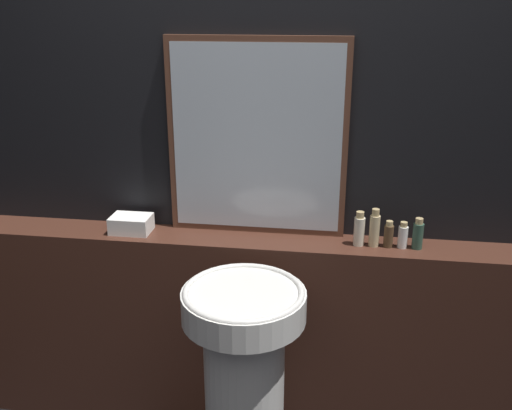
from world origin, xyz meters
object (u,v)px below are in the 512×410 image
mirror (257,139)px  conditioner_bottle (374,229)px  pedestal_sink (244,382)px  body_wash_bottle (403,236)px  shampoo_bottle (359,230)px  hand_soap_bottle (418,235)px  towel_stack (131,224)px  lotion_bottle (389,235)px

mirror → conditioner_bottle: 0.61m
pedestal_sink → body_wash_bottle: bearing=35.1°
shampoo_bottle → hand_soap_bottle: 0.24m
mirror → towel_stack: (-0.54, -0.09, -0.38)m
body_wash_bottle → hand_soap_bottle: size_ratio=0.85×
pedestal_sink → shampoo_bottle: size_ratio=6.35×
conditioner_bottle → pedestal_sink: bearing=-138.9°
lotion_bottle → shampoo_bottle: bearing=180.0°
shampoo_bottle → conditioner_bottle: (0.06, -0.00, 0.01)m
body_wash_bottle → mirror: bearing=172.0°
towel_stack → shampoo_bottle: (0.98, 0.00, 0.03)m
shampoo_bottle → hand_soap_bottle: size_ratio=1.12×
body_wash_bottle → hand_soap_bottle: 0.06m
shampoo_bottle → conditioner_bottle: 0.06m
towel_stack → conditioner_bottle: (1.04, 0.00, 0.04)m
shampoo_bottle → body_wash_bottle: bearing=-0.0°
body_wash_bottle → hand_soap_bottle: bearing=0.0°
pedestal_sink → hand_soap_bottle: (0.65, 0.41, 0.48)m
lotion_bottle → hand_soap_bottle: bearing=0.0°
hand_soap_bottle → lotion_bottle: bearing=180.0°
shampoo_bottle → conditioner_bottle: size_ratio=0.91×
mirror → shampoo_bottle: bearing=-11.1°
pedestal_sink → towel_stack: bearing=143.8°
conditioner_bottle → towel_stack: bearing=180.0°
shampoo_bottle → body_wash_bottle: 0.18m
conditioner_bottle → hand_soap_bottle: size_ratio=1.23×
conditioner_bottle → lotion_bottle: (0.06, 0.00, -0.02)m
conditioner_bottle → hand_soap_bottle: bearing=0.0°
pedestal_sink → towel_stack: size_ratio=5.43×
body_wash_bottle → conditioner_bottle: bearing=180.0°
conditioner_bottle → lotion_bottle: conditioner_bottle is taller
mirror → shampoo_bottle: mirror is taller
pedestal_sink → lotion_bottle: 0.82m
towel_stack → body_wash_bottle: 1.16m
mirror → hand_soap_bottle: (0.67, -0.09, -0.35)m
pedestal_sink → body_wash_bottle: body_wash_bottle is taller
conditioner_bottle → body_wash_bottle: 0.12m
mirror → conditioner_bottle: (0.50, -0.09, -0.34)m
towel_stack → conditioner_bottle: size_ratio=1.06×
body_wash_bottle → hand_soap_bottle: hand_soap_bottle is taller
mirror → lotion_bottle: 0.67m
pedestal_sink → mirror: size_ratio=1.13×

